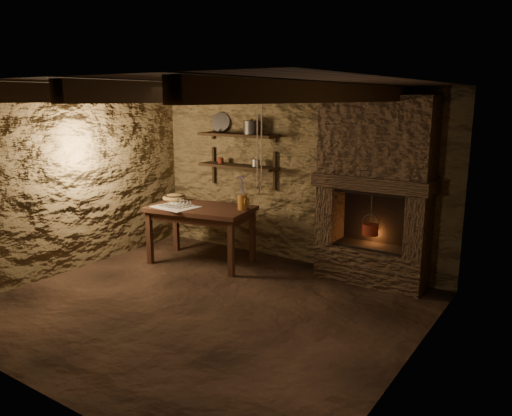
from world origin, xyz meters
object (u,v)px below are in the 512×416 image
Objects in this scene: iron_stockpot at (251,128)px; red_pot at (370,229)px; stoneware_jug at (243,195)px; wooden_bowl at (175,198)px; work_table at (201,233)px.

red_pot is (1.85, -0.12, -1.15)m from iron_stockpot.
stoneware_jug is 1.33× the size of wooden_bowl.
stoneware_jug reaches higher than red_pot.
iron_stockpot is (0.97, 0.57, 1.01)m from wooden_bowl.
work_table is 0.72m from wooden_bowl.
work_table is 4.40× the size of wooden_bowl.
wooden_bowl is 1.56× the size of iron_stockpot.
wooden_bowl is 2.86m from red_pot.
work_table is 0.83m from stoneware_jug.
iron_stockpot reaches higher than wooden_bowl.
red_pot is at bearing 9.09° from wooden_bowl.
work_table is 1.62m from iron_stockpot.
stoneware_jug is at bearing 7.42° from work_table.
iron_stockpot is at bearing 30.53° from wooden_bowl.
stoneware_jug is at bearing -167.27° from red_pot.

